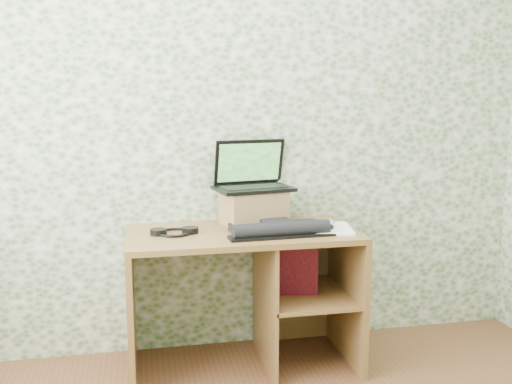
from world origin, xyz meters
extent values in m
plane|color=white|center=(0.00, 1.75, 1.30)|extent=(3.50, 0.00, 3.50)
cube|color=brown|center=(0.00, 1.44, 0.73)|extent=(1.20, 0.60, 0.03)
cube|color=brown|center=(-0.58, 1.44, 0.36)|extent=(0.03, 0.60, 0.72)
cube|color=brown|center=(0.58, 1.44, 0.36)|extent=(0.03, 0.60, 0.72)
cube|color=brown|center=(0.12, 1.44, 0.36)|extent=(0.02, 0.56, 0.72)
cube|color=brown|center=(0.35, 1.44, 0.38)|extent=(0.46, 0.56, 0.02)
cube|color=brown|center=(0.36, 1.73, 0.36)|extent=(0.48, 0.02, 0.72)
cube|color=#976743|center=(0.09, 1.58, 0.85)|extent=(0.36, 0.32, 0.19)
cube|color=black|center=(0.09, 1.58, 0.95)|extent=(0.45, 0.35, 0.02)
cube|color=black|center=(0.09, 1.57, 0.96)|extent=(0.37, 0.21, 0.00)
cube|color=black|center=(0.09, 1.70, 1.09)|extent=(0.41, 0.14, 0.25)
cube|color=#164D1A|center=(0.09, 1.69, 1.08)|extent=(0.37, 0.11, 0.21)
cube|color=black|center=(0.17, 1.41, 0.77)|extent=(0.49, 0.20, 0.04)
cube|color=black|center=(0.17, 1.41, 0.78)|extent=(0.16, 0.16, 0.06)
cylinder|color=black|center=(0.17, 1.28, 0.79)|extent=(0.51, 0.10, 0.08)
cube|color=black|center=(0.17, 1.28, 0.76)|extent=(0.55, 0.14, 0.01)
torus|color=black|center=(-0.35, 1.45, 0.76)|extent=(0.18, 0.18, 0.02)
cylinder|color=black|center=(-0.44, 1.45, 0.77)|extent=(0.09, 0.09, 0.03)
cylinder|color=black|center=(-0.27, 1.45, 0.77)|extent=(0.09, 0.09, 0.03)
cube|color=white|center=(0.47, 1.38, 0.76)|extent=(0.25, 0.32, 0.01)
ellipsoid|color=silver|center=(0.45, 1.38, 0.78)|extent=(0.09, 0.11, 0.03)
cylinder|color=black|center=(0.49, 1.44, 0.77)|extent=(0.06, 0.12, 0.01)
cube|color=maroon|center=(0.29, 1.44, 0.53)|extent=(0.24, 0.12, 0.28)
camera|label=1|loc=(-0.52, -1.43, 1.44)|focal=40.00mm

